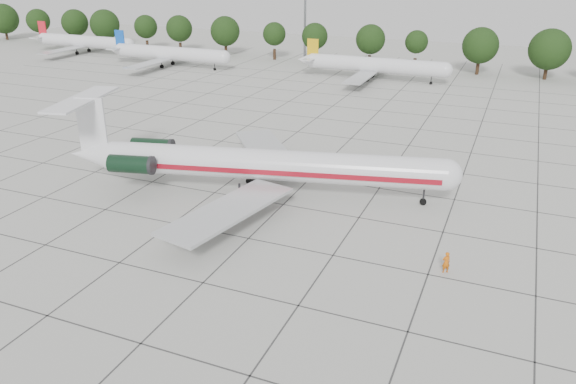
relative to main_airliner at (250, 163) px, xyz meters
name	(u,v)px	position (x,y,z in m)	size (l,w,h in m)	color
ground	(249,238)	(4.27, -9.27, -3.45)	(260.00, 260.00, 0.00)	#B6B6AF
apron_joints	(308,181)	(4.27, 5.73, -3.44)	(170.00, 170.00, 0.02)	#383838
main_airliner	(250,163)	(0.00, 0.00, 0.00)	(41.15, 31.85, 9.76)	silver
ground_crew	(446,262)	(21.46, -8.40, -2.53)	(0.67, 0.44, 1.85)	#D8610C
bg_airliner_a	(84,42)	(-78.94, 65.27, -0.54)	(28.24, 27.20, 7.40)	silver
bg_airliner_b	(169,54)	(-48.73, 58.20, -0.54)	(28.24, 27.20, 7.40)	silver
bg_airliner_c	(375,65)	(-2.75, 62.00, -0.54)	(28.24, 27.20, 7.40)	silver
tree_line	(371,39)	(-7.41, 75.73, 2.53)	(249.86, 8.44, 10.22)	#332114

